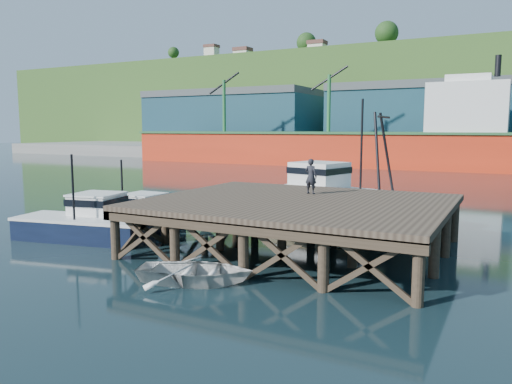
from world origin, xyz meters
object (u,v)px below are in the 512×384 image
Objects in this scene: boat_black at (134,213)px; trawler at (348,197)px; dockworker at (311,176)px; boat_navy at (87,222)px; dinghy at (195,271)px.

trawler is at bearing 33.70° from boat_black.
trawler is 6.54× the size of dockworker.
trawler is at bearing 34.64° from boat_navy.
trawler reaches higher than boat_black.
boat_black reaches higher than dinghy.
boat_navy is 1.73× the size of dinghy.
boat_navy is at bearing -85.80° from boat_black.
trawler is (9.49, 9.57, 0.57)m from boat_navy.
dinghy is (8.46, -6.68, -0.25)m from boat_black.
boat_navy is 8.92m from dinghy.
dinghy is at bearing -32.26° from boat_navy.
boat_black is 11.50m from trawler.
boat_black is 1.49× the size of dinghy.
boat_black is 0.55× the size of trawler.
boat_black is 9.79m from dockworker.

